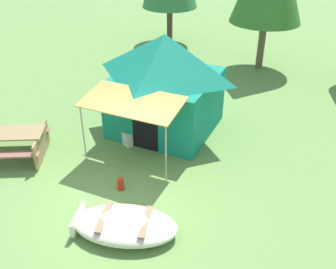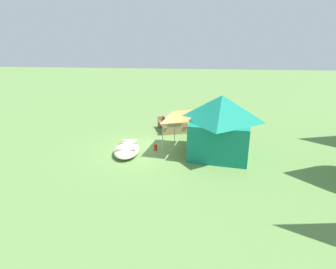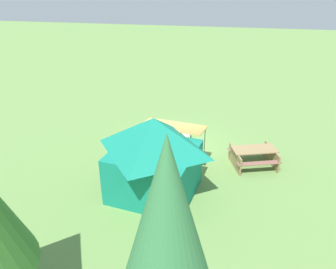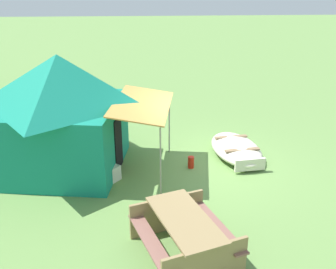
# 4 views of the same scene
# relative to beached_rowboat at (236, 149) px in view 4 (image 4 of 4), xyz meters

# --- Properties ---
(ground_plane) EXTENTS (80.00, 80.00, 0.00)m
(ground_plane) POSITION_rel_beached_rowboat_xyz_m (-0.59, 0.96, -0.21)
(ground_plane) COLOR #638A46
(beached_rowboat) EXTENTS (2.34, 1.48, 0.41)m
(beached_rowboat) POSITION_rel_beached_rowboat_xyz_m (0.00, 0.00, 0.00)
(beached_rowboat) COLOR beige
(beached_rowboat) RESTS_ON ground_plane
(canvas_cabin_tent) EXTENTS (3.40, 4.42, 2.92)m
(canvas_cabin_tent) POSITION_rel_beached_rowboat_xyz_m (-0.40, 4.46, 1.30)
(canvas_cabin_tent) COLOR #147E67
(canvas_cabin_tent) RESTS_ON ground_plane
(picnic_table) EXTENTS (2.16, 1.99, 0.77)m
(picnic_table) POSITION_rel_beached_rowboat_xyz_m (-3.94, 1.84, 0.27)
(picnic_table) COLOR #90774E
(picnic_table) RESTS_ON ground_plane
(cooler_box) EXTENTS (0.59, 0.61, 0.37)m
(cooler_box) POSITION_rel_beached_rowboat_xyz_m (-1.11, 3.37, -0.03)
(cooler_box) COLOR silver
(cooler_box) RESTS_ON ground_plane
(fuel_can) EXTENTS (0.22, 0.22, 0.30)m
(fuel_can) POSITION_rel_beached_rowboat_xyz_m (-0.62, 1.32, -0.06)
(fuel_can) COLOR red
(fuel_can) RESTS_ON ground_plane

